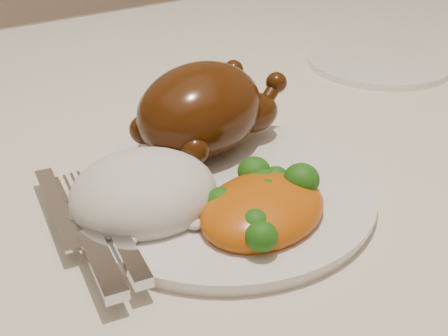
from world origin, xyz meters
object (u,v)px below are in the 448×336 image
roast_chicken (203,109)px  dinner_plate (224,193)px  dining_table (138,241)px  side_plate (379,61)px

roast_chicken → dinner_plate: bearing=-126.0°
dining_table → roast_chicken: (0.06, -0.04, 0.16)m
dinner_plate → side_plate: 0.41m
dinner_plate → side_plate: bearing=25.2°
dining_table → side_plate: side_plate is taller
dinner_plate → roast_chicken: bearing=72.1°
dinner_plate → roast_chicken: size_ratio=1.44×
dining_table → side_plate: (0.41, 0.06, 0.11)m
roast_chicken → side_plate: bearing=-2.2°
side_plate → roast_chicken: size_ratio=1.06×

